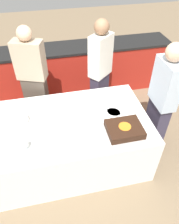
% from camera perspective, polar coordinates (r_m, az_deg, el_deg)
% --- Properties ---
extents(ground_plane, '(14.00, 14.00, 0.00)m').
position_cam_1_polar(ground_plane, '(3.24, -6.04, -12.05)').
color(ground_plane, '#7A664C').
extents(back_counter, '(4.40, 0.58, 0.92)m').
position_cam_1_polar(back_counter, '(4.19, -9.69, 10.28)').
color(back_counter, '#A82319').
rests_on(back_counter, ground_plane).
extents(dining_table, '(2.14, 1.18, 0.74)m').
position_cam_1_polar(dining_table, '(2.95, -6.55, -7.79)').
color(dining_table, silver).
rests_on(dining_table, ground_plane).
extents(cake, '(0.44, 0.38, 0.09)m').
position_cam_1_polar(cake, '(2.55, 9.11, -4.46)').
color(cake, '#B7B2AD').
rests_on(cake, dining_table).
extents(plate_stack, '(0.23, 0.23, 0.09)m').
position_cam_1_polar(plate_stack, '(2.77, -18.00, -1.91)').
color(plate_stack, white).
rests_on(plate_stack, dining_table).
extents(wine_glass, '(0.07, 0.07, 0.16)m').
position_cam_1_polar(wine_glass, '(2.39, -16.60, -7.86)').
color(wine_glass, white).
rests_on(wine_glass, dining_table).
extents(side_plate_near_cake, '(0.20, 0.20, 0.00)m').
position_cam_1_polar(side_plate_near_cake, '(2.80, 6.10, -0.27)').
color(side_plate_near_cake, white).
rests_on(side_plate_near_cake, dining_table).
extents(side_plate_right_edge, '(0.20, 0.20, 0.00)m').
position_cam_1_polar(side_plate_right_edge, '(2.83, 6.55, 0.29)').
color(side_plate_right_edge, white).
rests_on(side_plate_right_edge, dining_table).
extents(person_cutting_cake, '(0.39, 0.37, 1.65)m').
position_cam_1_polar(person_cutting_cake, '(3.34, 2.76, 10.28)').
color(person_cutting_cake, '#383347').
rests_on(person_cutting_cake, ground_plane).
extents(person_seated_right, '(0.22, 0.41, 1.63)m').
position_cam_1_polar(person_seated_right, '(2.95, 18.31, 2.74)').
color(person_seated_right, '#383347').
rests_on(person_seated_right, ground_plane).
extents(person_standing_back, '(0.44, 0.33, 1.64)m').
position_cam_1_polar(person_standing_back, '(3.26, -14.36, 7.76)').
color(person_standing_back, '#4C4238').
rests_on(person_standing_back, ground_plane).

